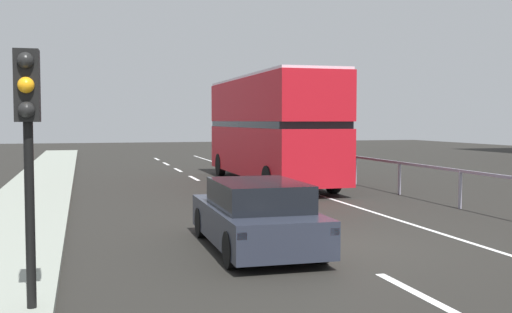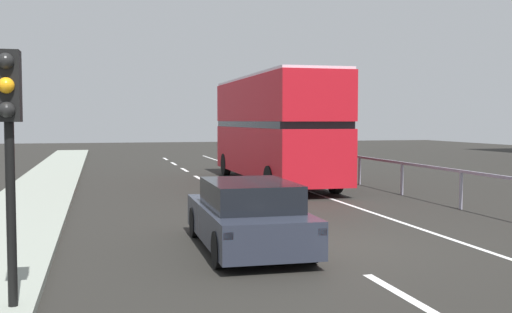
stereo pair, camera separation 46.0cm
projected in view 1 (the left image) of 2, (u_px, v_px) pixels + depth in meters
The scene contains 6 objects.
ground_plane at pixel (323, 248), 12.46m from camera, with size 73.74×120.00×0.10m, color black.
lane_paint_markings at pixel (278, 194), 21.23m from camera, with size 3.14×46.00×0.01m.
bridge_side_railing at pixel (376, 164), 22.60m from camera, with size 0.10×42.00×1.12m.
double_decker_bus_red at pixel (270, 127), 24.58m from camera, with size 2.63×10.77×4.25m.
hatchback_car_near at pixel (256, 216), 12.02m from camera, with size 1.87×4.35×1.35m.
traffic_signal_pole at pixel (28, 115), 7.66m from camera, with size 0.30×0.42×3.26m.
Camera 1 is at (-4.66, -11.50, 2.52)m, focal length 43.25 mm.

